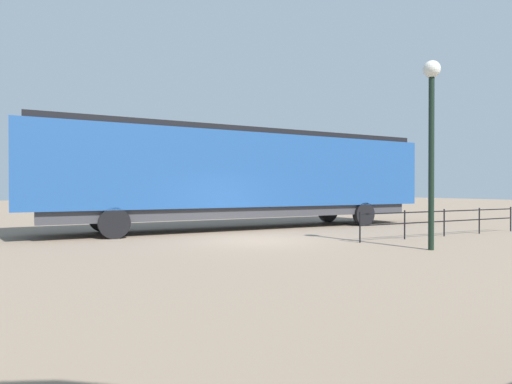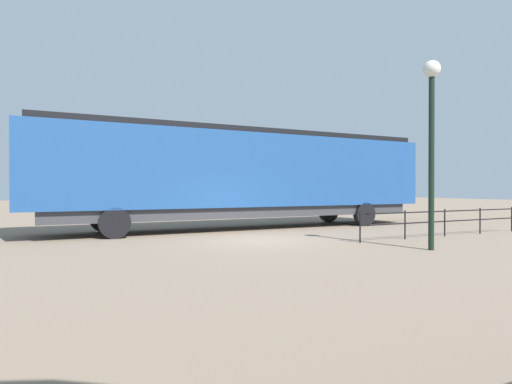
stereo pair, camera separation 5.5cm
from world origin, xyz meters
name	(u,v)px [view 2 (the right image)]	position (x,y,z in m)	size (l,w,h in m)	color
ground_plane	(256,240)	(0.00, 0.00, 0.00)	(120.00, 120.00, 0.00)	#84705B
locomotive	(254,174)	(-4.08, 1.97, 2.41)	(3.08, 17.73, 4.30)	navy
lamp_post	(432,118)	(4.36, 3.37, 3.78)	(0.49, 0.49, 5.41)	black
platform_fence	(445,218)	(2.14, 6.68, 0.66)	(0.05, 8.05, 1.01)	black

